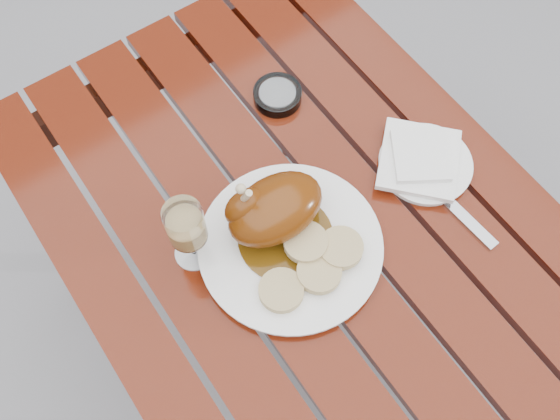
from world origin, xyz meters
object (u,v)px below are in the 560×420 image
at_px(dinner_plate, 290,246).
at_px(ashtray, 277,95).
at_px(table, 309,305).
at_px(side_plate, 425,164).
at_px(wine_glass, 188,234).

bearing_deg(dinner_plate, ashtray, 59.06).
bearing_deg(table, ashtray, 68.09).
bearing_deg(side_plate, dinner_plate, 178.52).
xyz_separation_m(dinner_plate, wine_glass, (-0.14, 0.09, 0.07)).
bearing_deg(side_plate, table, -178.70).
bearing_deg(wine_glass, dinner_plate, -32.35).
height_order(dinner_plate, ashtray, ashtray).
height_order(wine_glass, side_plate, wine_glass).
height_order(dinner_plate, wine_glass, wine_glass).
distance_m(dinner_plate, side_plate, 0.30).
distance_m(table, ashtray, 0.50).
bearing_deg(table, wine_glass, 151.56).
xyz_separation_m(table, wine_glass, (-0.19, 0.10, 0.45)).
relative_size(side_plate, ashtray, 1.83).
relative_size(dinner_plate, ashtray, 3.35).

